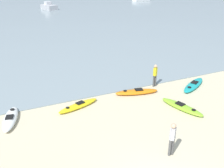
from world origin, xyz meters
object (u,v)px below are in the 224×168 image
object	(u,v)px
kayak_on_sand_1	(182,107)
moored_boat_1	(49,7)
person_near_waterline	(155,74)
kayak_on_sand_4	(137,92)
person_near_foreground	(172,137)
kayak_on_sand_3	(194,85)
kayak_on_sand_0	(78,106)
kayak_on_sand_2	(10,119)

from	to	relation	value
kayak_on_sand_1	moored_boat_1	world-z (taller)	moored_boat_1
person_near_waterline	moored_boat_1	world-z (taller)	person_near_waterline
kayak_on_sand_4	person_near_foreground	xyz separation A→B (m)	(-1.72, -6.28, 0.82)
person_near_foreground	moored_boat_1	world-z (taller)	person_near_foreground
kayak_on_sand_3	moored_boat_1	bearing A→B (deg)	91.92
kayak_on_sand_1	kayak_on_sand_0	bearing A→B (deg)	154.13
kayak_on_sand_0	kayak_on_sand_3	bearing A→B (deg)	-3.15
kayak_on_sand_4	moored_boat_1	world-z (taller)	moored_boat_1
kayak_on_sand_4	person_near_waterline	distance (m)	2.05
kayak_on_sand_4	kayak_on_sand_1	bearing A→B (deg)	-62.99
kayak_on_sand_4	moored_boat_1	distance (m)	42.27
kayak_on_sand_3	person_near_foreground	distance (m)	8.35
kayak_on_sand_1	kayak_on_sand_4	size ratio (longest dim) A/B	1.00
kayak_on_sand_0	kayak_on_sand_1	size ratio (longest dim) A/B	0.94
kayak_on_sand_2	kayak_on_sand_4	world-z (taller)	kayak_on_sand_2
kayak_on_sand_3	person_near_foreground	world-z (taller)	person_near_foreground
kayak_on_sand_2	moored_boat_1	bearing A→B (deg)	75.18
kayak_on_sand_2	kayak_on_sand_0	bearing A→B (deg)	-0.64
kayak_on_sand_0	person_near_waterline	bearing A→B (deg)	7.05
kayak_on_sand_1	kayak_on_sand_2	xyz separation A→B (m)	(-9.75, 2.84, 0.04)
kayak_on_sand_3	person_near_foreground	size ratio (longest dim) A/B	1.83
kayak_on_sand_0	kayak_on_sand_1	world-z (taller)	kayak_on_sand_1
kayak_on_sand_0	person_near_waterline	world-z (taller)	person_near_waterline
kayak_on_sand_0	moored_boat_1	size ratio (longest dim) A/B	0.70
kayak_on_sand_0	kayak_on_sand_3	world-z (taller)	kayak_on_sand_3
kayak_on_sand_1	kayak_on_sand_2	distance (m)	10.16
kayak_on_sand_1	kayak_on_sand_4	xyz separation A→B (m)	(-1.52, 2.98, 0.02)
kayak_on_sand_1	person_near_waterline	distance (m)	3.65
kayak_on_sand_1	kayak_on_sand_2	bearing A→B (deg)	163.78
kayak_on_sand_1	kayak_on_sand_2	world-z (taller)	kayak_on_sand_2
kayak_on_sand_4	moored_boat_1	bearing A→B (deg)	85.99
kayak_on_sand_4	kayak_on_sand_2	bearing A→B (deg)	-179.03
kayak_on_sand_3	person_near_waterline	world-z (taller)	person_near_waterline
kayak_on_sand_2	moored_boat_1	world-z (taller)	moored_boat_1
kayak_on_sand_1	person_near_foreground	world-z (taller)	person_near_foreground
kayak_on_sand_0	kayak_on_sand_4	distance (m)	4.25
person_near_foreground	moored_boat_1	size ratio (longest dim) A/B	0.41
person_near_foreground	kayak_on_sand_2	bearing A→B (deg)	136.69
kayak_on_sand_3	kayak_on_sand_4	world-z (taller)	kayak_on_sand_4
person_near_foreground	kayak_on_sand_0	bearing A→B (deg)	112.49
kayak_on_sand_0	person_near_waterline	distance (m)	6.14
kayak_on_sand_0	kayak_on_sand_3	size ratio (longest dim) A/B	0.92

